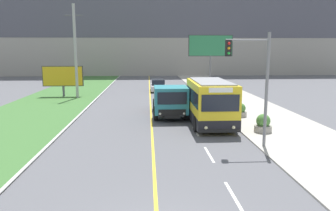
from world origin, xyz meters
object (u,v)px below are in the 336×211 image
city_bus (210,103)px  planter_round_near (263,124)px  car_distant (158,86)px  billboard_small (63,77)px  traffic_light_mast (255,76)px  planter_round_second (240,111)px  dump_truck (170,101)px  planter_round_third (226,101)px  utility_pole_far (75,51)px  billboard_large (211,48)px

city_bus → planter_round_near: bearing=-38.6°
car_distant → billboard_small: bearing=-158.4°
traffic_light_mast → planter_round_near: size_ratio=5.28×
car_distant → city_bus: bearing=-81.1°
billboard_small → planter_round_second: bearing=-37.0°
dump_truck → traffic_light_mast: (3.78, -7.98, 2.55)m
city_bus → dump_truck: (-2.53, 2.84, -0.30)m
billboard_small → planter_round_near: 23.41m
planter_round_third → billboard_small: bearing=155.2°
utility_pole_far → planter_round_near: size_ratio=8.57×
traffic_light_mast → billboard_small: size_ratio=1.37×
car_distant → billboard_small: 11.32m
utility_pole_far → billboard_small: size_ratio=2.23×
traffic_light_mast → planter_round_near: traffic_light_mast is taller
billboard_small → traffic_light_mast: bearing=-53.4°
traffic_light_mast → dump_truck: bearing=115.3°
traffic_light_mast → billboard_small: (-14.61, 19.68, -1.60)m
planter_round_third → dump_truck: bearing=-141.2°
planter_round_third → planter_round_near: bearing=-89.5°
city_bus → dump_truck: 3.81m
utility_pole_far → planter_round_second: (14.41, -10.97, -4.36)m
utility_pole_far → billboard_small: utility_pole_far is taller
billboard_small → city_bus: bearing=-47.4°
utility_pole_far → billboard_small: (-1.72, 1.16, -2.70)m
car_distant → traffic_light_mast: (4.18, -23.81, 3.10)m
traffic_light_mast → planter_round_second: traffic_light_mast is taller
dump_truck → planter_round_second: bearing=-4.6°
utility_pole_far → planter_round_second: utility_pole_far is taller
billboard_large → billboard_small: bearing=-161.9°
planter_round_near → planter_round_third: bearing=90.5°
dump_truck → planter_round_third: 6.82m
planter_round_near → planter_round_second: size_ratio=1.10×
dump_truck → planter_round_third: (5.29, 4.25, -0.69)m
traffic_light_mast → billboard_small: bearing=126.6°
billboard_small → planter_round_near: bearing=-46.0°
traffic_light_mast → planter_round_second: (1.52, 7.55, -3.26)m
utility_pole_far → planter_round_near: bearing=-47.2°
city_bus → dump_truck: bearing=131.7°
city_bus → billboard_large: 20.84m
car_distant → utility_pole_far: size_ratio=0.44×
planter_round_third → planter_round_second: bearing=-89.9°
billboard_large → planter_round_third: bearing=-94.5°
utility_pole_far → planter_round_near: 21.76m
city_bus → utility_pole_far: utility_pole_far is taller
city_bus → planter_round_second: size_ratio=5.94×
city_bus → billboard_large: size_ratio=0.89×
city_bus → utility_pole_far: size_ratio=0.63×
billboard_large → planter_round_third: 13.94m
dump_truck → utility_pole_far: size_ratio=0.67×
billboard_large → city_bus: bearing=-100.6°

